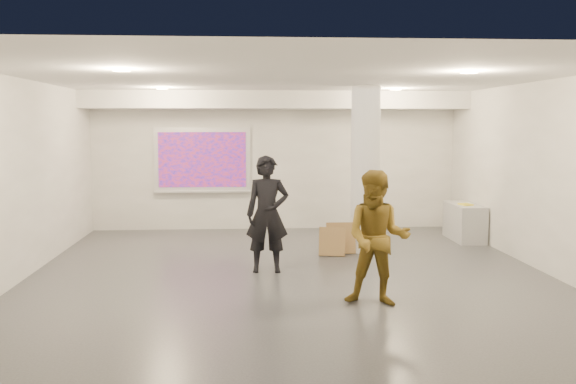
{
  "coord_description": "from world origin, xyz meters",
  "views": [
    {
      "loc": [
        -0.7,
        -9.66,
        2.31
      ],
      "look_at": [
        0.0,
        0.4,
        1.25
      ],
      "focal_mm": 40.0,
      "sensor_mm": 36.0,
      "label": 1
    }
  ],
  "objects": [
    {
      "name": "floor",
      "position": [
        0.0,
        0.0,
        0.0
      ],
      "size": [
        8.0,
        9.0,
        0.01
      ],
      "primitive_type": "cube",
      "color": "#35383D",
      "rests_on": "ground"
    },
    {
      "name": "ceiling",
      "position": [
        0.0,
        0.0,
        3.0
      ],
      "size": [
        8.0,
        9.0,
        0.01
      ],
      "primitive_type": "cube",
      "color": "white",
      "rests_on": "floor"
    },
    {
      "name": "wall_back",
      "position": [
        0.0,
        4.5,
        1.5
      ],
      "size": [
        8.0,
        0.01,
        3.0
      ],
      "primitive_type": "cube",
      "color": "beige",
      "rests_on": "floor"
    },
    {
      "name": "wall_front",
      "position": [
        0.0,
        -4.5,
        1.5
      ],
      "size": [
        8.0,
        0.01,
        3.0
      ],
      "primitive_type": "cube",
      "color": "beige",
      "rests_on": "floor"
    },
    {
      "name": "wall_left",
      "position": [
        -4.0,
        0.0,
        1.5
      ],
      "size": [
        0.01,
        9.0,
        3.0
      ],
      "primitive_type": "cube",
      "color": "beige",
      "rests_on": "floor"
    },
    {
      "name": "wall_right",
      "position": [
        4.0,
        0.0,
        1.5
      ],
      "size": [
        0.01,
        9.0,
        3.0
      ],
      "primitive_type": "cube",
      "color": "beige",
      "rests_on": "floor"
    },
    {
      "name": "soffit_band",
      "position": [
        0.0,
        3.95,
        2.82
      ],
      "size": [
        8.0,
        1.1,
        0.36
      ],
      "primitive_type": "cube",
      "color": "silver",
      "rests_on": "ceiling"
    },
    {
      "name": "downlight_nw",
      "position": [
        -2.2,
        2.5,
        2.98
      ],
      "size": [
        0.22,
        0.22,
        0.02
      ],
      "primitive_type": "cylinder",
      "color": "#FCD097",
      "rests_on": "ceiling"
    },
    {
      "name": "downlight_ne",
      "position": [
        2.2,
        2.5,
        2.98
      ],
      "size": [
        0.22,
        0.22,
        0.02
      ],
      "primitive_type": "cylinder",
      "color": "#FCD097",
      "rests_on": "ceiling"
    },
    {
      "name": "downlight_sw",
      "position": [
        -2.2,
        -1.5,
        2.98
      ],
      "size": [
        0.22,
        0.22,
        0.02
      ],
      "primitive_type": "cylinder",
      "color": "#FCD097",
      "rests_on": "ceiling"
    },
    {
      "name": "downlight_se",
      "position": [
        2.2,
        -1.5,
        2.98
      ],
      "size": [
        0.22,
        0.22,
        0.02
      ],
      "primitive_type": "cylinder",
      "color": "#FCD097",
      "rests_on": "ceiling"
    },
    {
      "name": "column",
      "position": [
        1.5,
        1.8,
        1.5
      ],
      "size": [
        0.52,
        0.52,
        3.0
      ],
      "primitive_type": "cylinder",
      "color": "silver",
      "rests_on": "floor"
    },
    {
      "name": "projection_screen",
      "position": [
        -1.6,
        4.45,
        1.53
      ],
      "size": [
        2.1,
        0.13,
        1.42
      ],
      "color": "silver",
      "rests_on": "wall_back"
    },
    {
      "name": "credenza",
      "position": [
        3.72,
        2.79,
        0.36
      ],
      "size": [
        0.54,
        1.26,
        0.73
      ],
      "primitive_type": "cube",
      "rotation": [
        0.0,
        0.0,
        -0.02
      ],
      "color": "#9D9FA2",
      "rests_on": "floor"
    },
    {
      "name": "papers_stack",
      "position": [
        3.72,
        2.86,
        0.74
      ],
      "size": [
        0.31,
        0.36,
        0.02
      ],
      "primitive_type": "cube",
      "rotation": [
        0.0,
        0.0,
        -0.19
      ],
      "color": "silver",
      "rests_on": "credenza"
    },
    {
      "name": "postit_pad",
      "position": [
        3.68,
        2.64,
        0.74
      ],
      "size": [
        0.25,
        0.31,
        0.03
      ],
      "primitive_type": "cube",
      "rotation": [
        0.0,
        0.0,
        0.19
      ],
      "color": "yellow",
      "rests_on": "credenza"
    },
    {
      "name": "cardboard_back",
      "position": [
        1.04,
        1.63,
        0.28
      ],
      "size": [
        0.52,
        0.2,
        0.56
      ],
      "primitive_type": "cube",
      "rotation": [
        -0.27,
        0.0,
        0.01
      ],
      "color": "olive",
      "rests_on": "floor"
    },
    {
      "name": "cardboard_front",
      "position": [
        0.85,
        1.43,
        0.25
      ],
      "size": [
        0.49,
        0.26,
        0.51
      ],
      "primitive_type": "cube",
      "rotation": [
        -0.25,
        0.0,
        -0.2
      ],
      "color": "olive",
      "rests_on": "floor"
    },
    {
      "name": "woman",
      "position": [
        -0.33,
        0.29,
        0.92
      ],
      "size": [
        0.68,
        0.46,
        1.83
      ],
      "primitive_type": "imported",
      "rotation": [
        0.0,
        0.0,
        -0.03
      ],
      "color": "black",
      "rests_on": "floor"
    },
    {
      "name": "man",
      "position": [
        1.0,
        -1.69,
        0.87
      ],
      "size": [
        1.0,
        0.88,
        1.74
      ],
      "primitive_type": "imported",
      "rotation": [
        0.0,
        0.0,
        -0.3
      ],
      "color": "olive",
      "rests_on": "floor"
    }
  ]
}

